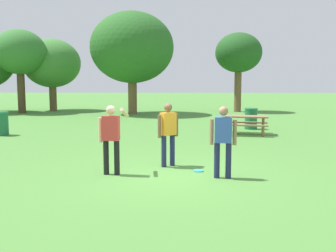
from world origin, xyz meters
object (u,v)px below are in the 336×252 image
person_thrower (223,137)px  person_bystander (168,130)px  tree_slender_mid (132,48)px  frisbee (198,171)px  picnic_table_near (247,121)px  trash_can_further_along (251,119)px  trash_can_beside_table (1,123)px  person_catcher (111,134)px  tree_broad_center (20,53)px  tree_back_left (239,54)px  tree_far_right (52,64)px

person_thrower → person_bystander: (-1.28, 1.17, 0.00)m
person_bystander → tree_slender_mid: bearing=100.2°
frisbee → picnic_table_near: picnic_table_near is taller
person_thrower → trash_can_further_along: person_thrower is taller
trash_can_beside_table → person_bystander: bearing=-38.3°
trash_can_further_along → tree_slender_mid: bearing=129.4°
picnic_table_near → trash_can_further_along: bearing=74.2°
person_bystander → trash_can_beside_table: 8.84m
person_bystander → trash_can_beside_table: person_bystander is taller
person_catcher → tree_broad_center: (-9.14, 17.02, 3.09)m
tree_broad_center → frisbee: bearing=-56.1°
person_thrower → person_bystander: 1.73m
frisbee → trash_can_further_along: size_ratio=0.27×
picnic_table_near → trash_can_beside_table: 10.00m
person_thrower → picnic_table_near: 7.43m
person_thrower → person_catcher: (-2.59, 0.26, 0.02)m
person_thrower → person_bystander: size_ratio=1.00×
tree_slender_mid → tree_broad_center: bearing=175.8°
person_bystander → frisbee: bearing=-35.3°
frisbee → trash_can_further_along: 8.80m
frisbee → tree_back_left: (3.64, 18.18, 4.06)m
picnic_table_near → tree_broad_center: 17.20m
tree_back_left → person_catcher: bearing=-107.1°
person_catcher → trash_can_beside_table: size_ratio=1.71×
person_catcher → trash_can_beside_table: bearing=131.4°
person_catcher → frisbee: size_ratio=6.40×
tree_far_right → person_thrower: bearing=-62.1°
picnic_table_near → tree_slender_mid: 11.79m
frisbee → trash_can_beside_table: 9.77m
person_thrower → trash_can_beside_table: person_thrower is taller
frisbee → picnic_table_near: bearing=70.7°
picnic_table_near → person_bystander: bearing=-116.8°
trash_can_beside_table → tree_broad_center: 11.76m
person_thrower → person_catcher: same height
trash_can_further_along → tree_far_right: 16.51m
trash_can_beside_table → tree_broad_center: tree_broad_center is taller
person_bystander → tree_far_right: bearing=116.3°
picnic_table_near → tree_far_right: size_ratio=0.37×
frisbee → picnic_table_near: 6.98m
trash_can_beside_table → trash_can_further_along: same height
trash_can_further_along → person_thrower: bearing=-104.2°
trash_can_beside_table → person_catcher: bearing=-48.6°
person_catcher → person_bystander: 1.60m
person_thrower → trash_can_beside_table: size_ratio=1.71×
trash_can_beside_table → tree_slender_mid: (4.12, 10.07, 3.83)m
trash_can_further_along → tree_far_right: tree_far_right is taller
frisbee → tree_slender_mid: bearing=102.5°
trash_can_further_along → picnic_table_near: bearing=-105.8°
person_catcher → tree_back_left: tree_back_left is taller
picnic_table_near → person_catcher: bearing=-122.1°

